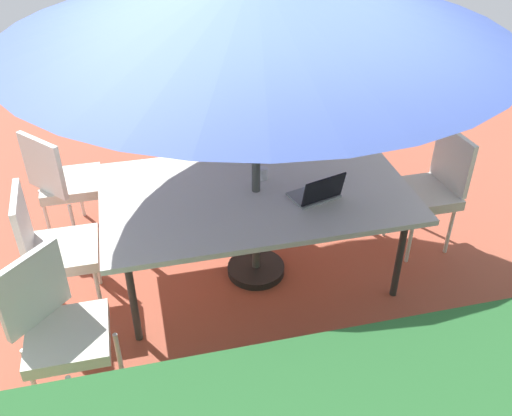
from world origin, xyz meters
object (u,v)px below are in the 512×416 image
(chair_northeast, at_px, (58,325))
(laptop, at_px, (317,193))
(chair_southeast, at_px, (64,180))
(cup, at_px, (263,173))
(chair_south, at_px, (236,160))
(patio_umbrella, at_px, (256,0))
(chair_west, at_px, (431,186))
(dining_table, at_px, (256,195))
(chair_east, at_px, (52,246))

(chair_northeast, relative_size, laptop, 2.61)
(chair_northeast, distance_m, laptop, 1.85)
(chair_southeast, height_order, cup, chair_southeast)
(chair_south, bearing_deg, patio_umbrella, 83.01)
(chair_west, bearing_deg, dining_table, -93.52)
(chair_west, distance_m, chair_northeast, 2.89)
(patio_umbrella, distance_m, chair_northeast, 2.17)
(patio_umbrella, relative_size, chair_west, 3.12)
(patio_umbrella, xyz_separation_m, chair_east, (1.41, 0.04, -1.50))
(chair_northeast, xyz_separation_m, chair_southeast, (0.03, -1.61, 0.00))
(cup, bearing_deg, chair_south, -84.28)
(chair_east, height_order, chair_south, same)
(chair_southeast, bearing_deg, chair_west, -146.14)
(chair_east, xyz_separation_m, chair_south, (-1.43, -0.85, 0.00))
(chair_northeast, bearing_deg, dining_table, -14.01)
(chair_east, bearing_deg, chair_south, -62.07)
(chair_south, xyz_separation_m, cup, (-0.07, 0.67, 0.25))
(dining_table, relative_size, chair_east, 2.20)
(laptop, bearing_deg, patio_umbrella, -43.72)
(laptop, bearing_deg, dining_table, -43.72)
(dining_table, distance_m, chair_west, 1.43)
(chair_south, height_order, cup, chair_south)
(dining_table, xyz_separation_m, chair_southeast, (1.37, -0.80, -0.16))
(patio_umbrella, height_order, chair_east, patio_umbrella)
(dining_table, relative_size, chair_west, 2.20)
(dining_table, height_order, chair_south, chair_south)
(chair_west, distance_m, laptop, 1.10)
(dining_table, height_order, chair_southeast, chair_southeast)
(patio_umbrella, height_order, cup, patio_umbrella)
(dining_table, bearing_deg, cup, -120.80)
(dining_table, height_order, chair_northeast, chair_northeast)
(chair_west, height_order, chair_east, same)
(chair_southeast, bearing_deg, laptop, -160.88)
(patio_umbrella, relative_size, laptop, 8.17)
(chair_east, distance_m, chair_south, 1.67)
(dining_table, relative_size, chair_south, 2.20)
(chair_east, xyz_separation_m, chair_southeast, (-0.04, -0.85, 0.00))
(chair_west, bearing_deg, chair_northeast, -78.37)
(chair_northeast, bearing_deg, chair_west, -27.71)
(patio_umbrella, distance_m, chair_east, 2.07)
(patio_umbrella, bearing_deg, dining_table, 0.00)
(chair_northeast, bearing_deg, laptop, -25.69)
(patio_umbrella, xyz_separation_m, laptop, (-0.38, 0.20, -1.26))
(chair_northeast, height_order, chair_south, same)
(dining_table, bearing_deg, laptop, 152.08)
(chair_west, height_order, chair_south, same)
(chair_south, bearing_deg, laptop, 104.06)
(dining_table, relative_size, chair_southeast, 2.20)
(laptop, distance_m, cup, 0.45)
(chair_west, height_order, laptop, chair_west)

